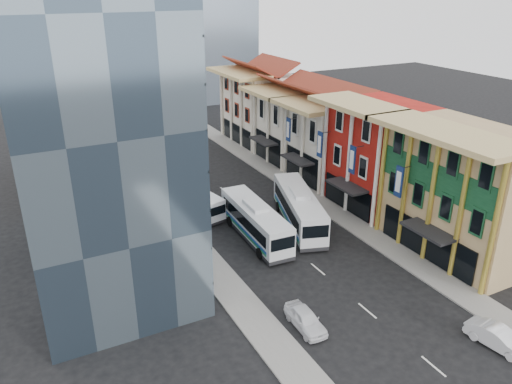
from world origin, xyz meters
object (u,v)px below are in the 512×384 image
office_tower (81,101)px  sedan_right (499,338)px  bus_right (299,208)px  sedan_left (305,319)px  bus_left_far (194,199)px  shophouse_tan (464,192)px  bus_left_near (256,221)px

office_tower → sedan_right: office_tower is taller
bus_right → sedan_left: bearing=-102.5°
bus_left_far → sedan_right: (11.00, -31.47, -0.76)m
shophouse_tan → bus_left_far: size_ratio=1.47×
office_tower → sedan_right: 36.95m
bus_right → sedan_right: bus_right is taller
shophouse_tan → bus_right: (-10.85, 11.42, -3.97)m
shophouse_tan → bus_right: size_ratio=1.11×
bus_left_near → bus_left_far: bearing=112.8°
bus_left_near → sedan_right: 23.93m
sedan_left → sedan_right: size_ratio=0.94×
bus_left_far → sedan_right: 33.35m
office_tower → sedan_left: (11.50, -17.45, -14.26)m
bus_left_far → bus_right: 12.10m
bus_right → sedan_right: (2.35, -23.03, -1.26)m
bus_left_far → sedan_right: bearing=-82.3°
shophouse_tan → office_tower: office_tower is taller
office_tower → bus_right: size_ratio=2.37×
shophouse_tan → sedan_right: 15.31m
bus_left_near → bus_right: (5.41, 0.43, 0.10)m
sedan_left → bus_right: bearing=61.8°
bus_left_near → sedan_left: bearing=-100.0°
office_tower → shophouse_tan: bearing=-24.3°
bus_left_far → bus_right: bus_right is taller
office_tower → sedan_right: (22.50, -25.61, -14.24)m
shophouse_tan → sedan_left: (-19.50, -3.45, -5.26)m
shophouse_tan → bus_left_near: shophouse_tan is taller
bus_left_far → bus_left_near: bearing=-81.5°
bus_left_near → office_tower: bearing=171.1°
shophouse_tan → bus_right: bearing=133.5°
bus_right → shophouse_tan: bearing=-28.8°
shophouse_tan → office_tower: 35.19m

